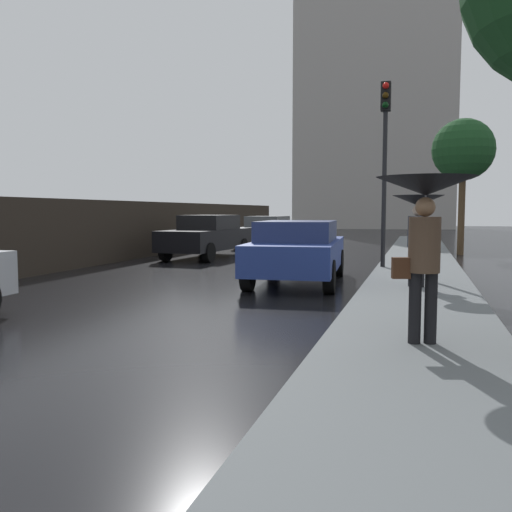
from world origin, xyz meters
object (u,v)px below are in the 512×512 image
at_px(traffic_light, 385,141).
at_px(pedestrian_with_umbrella_far, 418,216).
at_px(car_grey_mid_road, 267,231).
at_px(car_black_far_ahead, 207,236).
at_px(car_blue_far_lane, 298,250).
at_px(pedestrian_with_umbrella_near, 425,210).
at_px(street_tree_mid, 463,151).

bearing_deg(traffic_light, pedestrian_with_umbrella_far, -76.77).
bearing_deg(car_grey_mid_road, car_black_far_ahead, 89.49).
bearing_deg(car_grey_mid_road, car_blue_far_lane, 112.29).
distance_m(car_blue_far_lane, traffic_light, 4.34).
height_order(car_blue_far_lane, traffic_light, traffic_light).
relative_size(pedestrian_with_umbrella_near, pedestrian_with_umbrella_far, 1.04).
xyz_separation_m(car_grey_mid_road, pedestrian_with_umbrella_far, (6.66, -12.78, 0.82)).
xyz_separation_m(car_black_far_ahead, car_blue_far_lane, (4.48, -5.62, -0.01)).
bearing_deg(pedestrian_with_umbrella_far, street_tree_mid, 98.04).
xyz_separation_m(car_grey_mid_road, car_black_far_ahead, (-0.44, -6.24, 0.04)).
xyz_separation_m(car_blue_far_lane, traffic_light, (1.72, 2.90, 2.73)).
bearing_deg(car_grey_mid_road, pedestrian_with_umbrella_near, 114.42).
distance_m(car_grey_mid_road, street_tree_mid, 9.05).
bearing_deg(traffic_light, street_tree_mid, 70.19).
relative_size(car_blue_far_lane, street_tree_mid, 0.92).
bearing_deg(car_blue_far_lane, car_black_far_ahead, 124.03).
relative_size(car_grey_mid_road, pedestrian_with_umbrella_far, 2.49).
bearing_deg(car_black_far_ahead, street_tree_mid, -151.20).
bearing_deg(car_black_far_ahead, car_blue_far_lane, 132.33).
height_order(pedestrian_with_umbrella_far, traffic_light, traffic_light).
height_order(pedestrian_with_umbrella_near, traffic_light, traffic_light).
bearing_deg(car_black_far_ahead, pedestrian_with_umbrella_near, 126.03).
distance_m(car_grey_mid_road, pedestrian_with_umbrella_near, 18.89).
height_order(pedestrian_with_umbrella_near, pedestrian_with_umbrella_far, pedestrian_with_umbrella_near).
bearing_deg(pedestrian_with_umbrella_near, car_grey_mid_road, 95.17).
bearing_deg(street_tree_mid, pedestrian_with_umbrella_near, -95.37).
distance_m(pedestrian_with_umbrella_near, street_tree_mid, 15.63).
distance_m(traffic_light, street_tree_mid, 7.18).
bearing_deg(car_blue_far_lane, pedestrian_with_umbrella_far, -23.86).
height_order(car_black_far_ahead, car_blue_far_lane, car_black_far_ahead).
xyz_separation_m(pedestrian_with_umbrella_near, traffic_light, (-0.98, 8.66, 1.84)).
height_order(car_black_far_ahead, pedestrian_with_umbrella_near, pedestrian_with_umbrella_near).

